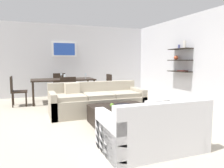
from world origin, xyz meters
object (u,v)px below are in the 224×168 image
(dining_chair_head, at_px, (60,84))
(wine_glass_head, at_px, (61,75))
(sofa_beige, at_px, (97,102))
(wine_glass_right_near, at_px, (86,75))
(coffee_table, at_px, (121,116))
(dining_chair_foot, at_px, (68,90))
(apple_on_coffee_table, at_px, (112,105))
(decorative_bowl, at_px, (123,106))
(dining_chair_right_near, at_px, (106,85))
(dining_chair_left_near, at_px, (16,89))
(loveseat_white, at_px, (152,130))
(dining_table, at_px, (63,81))
(wine_glass_foot, at_px, (65,76))

(dining_chair_head, height_order, wine_glass_head, wine_glass_head)
(sofa_beige, height_order, wine_glass_right_near, wine_glass_right_near)
(coffee_table, height_order, dining_chair_foot, dining_chair_foot)
(dining_chair_foot, bearing_deg, apple_on_coffee_table, -75.02)
(decorative_bowl, distance_m, dining_chair_right_near, 2.92)
(dining_chair_head, bearing_deg, dining_chair_left_near, -142.47)
(dining_chair_foot, bearing_deg, loveseat_white, -78.62)
(wine_glass_right_near, bearing_deg, apple_on_coffee_table, -93.12)
(decorative_bowl, xyz_separation_m, dining_table, (-0.78, 3.06, 0.27))
(dining_chair_left_near, xyz_separation_m, dining_chair_head, (1.39, 1.07, 0.00))
(decorative_bowl, height_order, wine_glass_head, wine_glass_head)
(apple_on_coffee_table, bearing_deg, dining_table, 100.74)
(dining_chair_left_near, distance_m, wine_glass_foot, 1.46)
(decorative_bowl, bearing_deg, wine_glass_foot, 106.37)
(sofa_beige, height_order, decorative_bowl, sofa_beige)
(dining_chair_left_near, distance_m, dining_chair_head, 1.76)
(apple_on_coffee_table, height_order, dining_chair_left_near, dining_chair_left_near)
(dining_table, distance_m, wine_glass_head, 0.44)
(coffee_table, xyz_separation_m, wine_glass_right_near, (-0.04, 2.87, 0.68))
(sofa_beige, xyz_separation_m, dining_chair_left_near, (-1.97, 1.66, 0.21))
(decorative_bowl, relative_size, apple_on_coffee_table, 4.11)
(apple_on_coffee_table, height_order, wine_glass_head, wine_glass_head)
(apple_on_coffee_table, height_order, dining_chair_head, dining_chair_head)
(loveseat_white, xyz_separation_m, dining_table, (-0.69, 4.31, 0.39))
(decorative_bowl, bearing_deg, coffee_table, 108.54)
(loveseat_white, distance_m, dining_table, 4.38)
(dining_chair_left_near, distance_m, dining_chair_right_near, 2.79)
(loveseat_white, distance_m, wine_glass_head, 4.80)
(decorative_bowl, xyz_separation_m, wine_glass_right_near, (-0.06, 2.95, 0.46))
(decorative_bowl, relative_size, dining_chair_right_near, 0.40)
(dining_chair_foot, height_order, wine_glass_head, wine_glass_head)
(dining_table, bearing_deg, apple_on_coffee_table, -79.26)
(wine_glass_right_near, bearing_deg, loveseat_white, -90.35)
(dining_chair_head, bearing_deg, coffee_table, -78.88)
(wine_glass_right_near, bearing_deg, dining_chair_left_near, -177.49)
(apple_on_coffee_table, bearing_deg, sofa_beige, 89.38)
(dining_table, bearing_deg, sofa_beige, -72.88)
(dining_chair_left_near, bearing_deg, dining_chair_right_near, -0.00)
(loveseat_white, relative_size, dining_chair_foot, 1.69)
(dining_table, height_order, dining_chair_left_near, dining_chair_left_near)
(wine_glass_right_near, bearing_deg, wine_glass_head, 144.57)
(decorative_bowl, xyz_separation_m, dining_chair_foot, (-0.78, 2.19, 0.09))
(loveseat_white, relative_size, wine_glass_head, 9.41)
(dining_chair_right_near, bearing_deg, dining_chair_head, 142.47)
(apple_on_coffee_table, bearing_deg, dining_chair_right_near, 73.27)
(dining_chair_left_near, height_order, wine_glass_right_near, wine_glass_right_near)
(coffee_table, height_order, dining_chair_left_near, dining_chair_left_near)
(sofa_beige, relative_size, dining_chair_foot, 2.67)
(dining_chair_head, relative_size, dining_chair_foot, 1.00)
(dining_chair_head, distance_m, wine_glass_right_near, 1.27)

